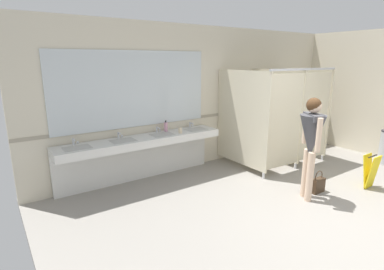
{
  "coord_description": "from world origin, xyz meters",
  "views": [
    {
      "loc": [
        -4.01,
        -2.11,
        2.23
      ],
      "look_at": [
        -1.63,
        1.35,
        1.18
      ],
      "focal_mm": 28.12,
      "sensor_mm": 36.0,
      "label": 1
    }
  ],
  "objects_px": {
    "handbag": "(318,185)",
    "wet_floor_sign": "(370,171)",
    "soap_dispenser": "(166,127)",
    "person_standing": "(311,136)",
    "paper_cup": "(180,130)"
  },
  "relations": [
    {
      "from": "handbag",
      "to": "wet_floor_sign",
      "type": "bearing_deg",
      "value": -23.72
    },
    {
      "from": "wet_floor_sign",
      "to": "handbag",
      "type": "bearing_deg",
      "value": 156.28
    },
    {
      "from": "soap_dispenser",
      "to": "handbag",
      "type": "bearing_deg",
      "value": -52.89
    },
    {
      "from": "person_standing",
      "to": "wet_floor_sign",
      "type": "height_order",
      "value": "person_standing"
    },
    {
      "from": "person_standing",
      "to": "soap_dispenser",
      "type": "relative_size",
      "value": 7.7
    },
    {
      "from": "person_standing",
      "to": "paper_cup",
      "type": "distance_m",
      "value": 2.33
    },
    {
      "from": "person_standing",
      "to": "soap_dispenser",
      "type": "xyz_separation_m",
      "value": [
        -1.34,
        2.28,
        -0.09
      ]
    },
    {
      "from": "paper_cup",
      "to": "wet_floor_sign",
      "type": "xyz_separation_m",
      "value": [
        2.49,
        -2.38,
        -0.61
      ]
    },
    {
      "from": "handbag",
      "to": "wet_floor_sign",
      "type": "distance_m",
      "value": 1.03
    },
    {
      "from": "handbag",
      "to": "soap_dispenser",
      "type": "relative_size",
      "value": 1.82
    },
    {
      "from": "handbag",
      "to": "soap_dispenser",
      "type": "xyz_separation_m",
      "value": [
        -1.71,
        2.26,
        0.83
      ]
    },
    {
      "from": "person_standing",
      "to": "paper_cup",
      "type": "bearing_deg",
      "value": 120.68
    },
    {
      "from": "person_standing",
      "to": "paper_cup",
      "type": "height_order",
      "value": "person_standing"
    },
    {
      "from": "person_standing",
      "to": "wet_floor_sign",
      "type": "xyz_separation_m",
      "value": [
        1.3,
        -0.38,
        -0.75
      ]
    },
    {
      "from": "person_standing",
      "to": "handbag",
      "type": "bearing_deg",
      "value": 3.86
    }
  ]
}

